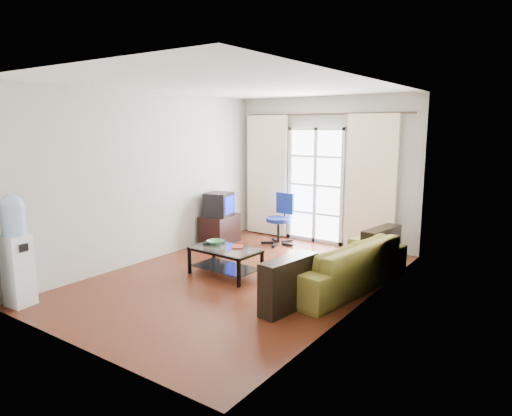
{
  "coord_description": "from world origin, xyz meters",
  "views": [
    {
      "loc": [
        3.8,
        -5.03,
        2.16
      ],
      "look_at": [
        0.03,
        0.35,
        0.98
      ],
      "focal_mm": 32.0,
      "sensor_mm": 36.0,
      "label": 1
    }
  ],
  "objects_px": {
    "task_chair": "(279,229)",
    "water_cooler": "(16,248)",
    "tv_stand": "(220,229)",
    "sofa": "(341,263)",
    "coffee_table": "(225,258)",
    "crt_tv": "(218,204)"
  },
  "relations": [
    {
      "from": "task_chair",
      "to": "water_cooler",
      "type": "relative_size",
      "value": 0.69
    },
    {
      "from": "task_chair",
      "to": "water_cooler",
      "type": "height_order",
      "value": "water_cooler"
    },
    {
      "from": "tv_stand",
      "to": "water_cooler",
      "type": "height_order",
      "value": "water_cooler"
    },
    {
      "from": "sofa",
      "to": "tv_stand",
      "type": "xyz_separation_m",
      "value": [
        -2.85,
        0.87,
        -0.06
      ]
    },
    {
      "from": "sofa",
      "to": "task_chair",
      "type": "height_order",
      "value": "task_chair"
    },
    {
      "from": "sofa",
      "to": "coffee_table",
      "type": "distance_m",
      "value": 1.67
    },
    {
      "from": "coffee_table",
      "to": "task_chair",
      "type": "bearing_deg",
      "value": 99.25
    },
    {
      "from": "water_cooler",
      "to": "crt_tv",
      "type": "bearing_deg",
      "value": 82.57
    },
    {
      "from": "sofa",
      "to": "tv_stand",
      "type": "distance_m",
      "value": 2.98
    },
    {
      "from": "water_cooler",
      "to": "tv_stand",
      "type": "bearing_deg",
      "value": 82.63
    },
    {
      "from": "coffee_table",
      "to": "tv_stand",
      "type": "relative_size",
      "value": 1.44
    },
    {
      "from": "coffee_table",
      "to": "crt_tv",
      "type": "relative_size",
      "value": 1.89
    },
    {
      "from": "tv_stand",
      "to": "task_chair",
      "type": "xyz_separation_m",
      "value": [
        0.95,
        0.59,
        0.01
      ]
    },
    {
      "from": "tv_stand",
      "to": "water_cooler",
      "type": "relative_size",
      "value": 0.53
    },
    {
      "from": "tv_stand",
      "to": "crt_tv",
      "type": "distance_m",
      "value": 0.48
    },
    {
      "from": "tv_stand",
      "to": "water_cooler",
      "type": "xyz_separation_m",
      "value": [
        -0.07,
        -3.74,
        0.45
      ]
    },
    {
      "from": "sofa",
      "to": "tv_stand",
      "type": "relative_size",
      "value": 3.18
    },
    {
      "from": "tv_stand",
      "to": "water_cooler",
      "type": "bearing_deg",
      "value": -97.33
    },
    {
      "from": "task_chair",
      "to": "coffee_table",
      "type": "bearing_deg",
      "value": -77.91
    },
    {
      "from": "coffee_table",
      "to": "task_chair",
      "type": "height_order",
      "value": "task_chair"
    },
    {
      "from": "water_cooler",
      "to": "task_chair",
      "type": "bearing_deg",
      "value": 70.51
    },
    {
      "from": "crt_tv",
      "to": "water_cooler",
      "type": "relative_size",
      "value": 0.4
    }
  ]
}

